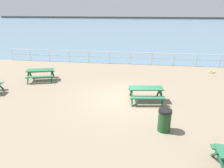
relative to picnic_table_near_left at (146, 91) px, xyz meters
name	(u,v)px	position (x,y,z in m)	size (l,w,h in m)	color
ground_plane	(122,100)	(-1.27, 0.10, -0.68)	(30.00, 24.00, 0.20)	gray
sea_band	(139,25)	(-1.27, 52.85, -0.58)	(142.00, 90.00, 0.01)	slate
distant_shoreline	(140,19)	(-1.27, 95.85, -0.58)	(142.00, 6.00, 1.80)	#4C4C47
seaward_railing	(130,56)	(-1.27, 7.85, 0.17)	(23.07, 0.07, 1.08)	white
picnic_table_near_left	(146,91)	(0.00, 0.00, 0.00)	(1.97, 1.73, 0.80)	#286B47
picnic_table_near_right	(40,72)	(-7.24, 2.51, 0.00)	(2.16, 1.96, 0.80)	#286B47
litter_bin	(164,120)	(0.71, -2.87, -0.10)	(0.55, 0.55, 0.95)	#1E4723
rope_coil	(211,72)	(5.24, 6.14, -0.53)	(0.55, 0.55, 0.11)	tan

